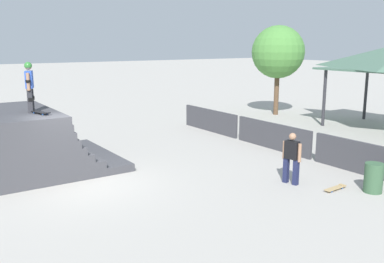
{
  "coord_description": "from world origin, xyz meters",
  "views": [
    {
      "loc": [
        12.08,
        -4.12,
        4.18
      ],
      "look_at": [
        -0.15,
        4.11,
        1.11
      ],
      "focal_mm": 40.0,
      "sensor_mm": 36.0,
      "label": 1
    }
  ],
  "objects_px": {
    "skateboard_on_ground": "(336,188)",
    "trash_bin": "(374,178)",
    "skater_on_deck": "(29,83)",
    "skateboard_on_deck": "(41,112)",
    "bystander_walking": "(292,156)",
    "tree_beside_pavilion": "(278,52)"
  },
  "relations": [
    {
      "from": "skateboard_on_ground",
      "to": "trash_bin",
      "type": "distance_m",
      "value": 1.07
    },
    {
      "from": "skater_on_deck",
      "to": "skateboard_on_deck",
      "type": "bearing_deg",
      "value": 33.59
    },
    {
      "from": "trash_bin",
      "to": "skateboard_on_deck",
      "type": "bearing_deg",
      "value": -131.97
    },
    {
      "from": "skater_on_deck",
      "to": "skateboard_on_deck",
      "type": "distance_m",
      "value": 1.04
    },
    {
      "from": "bystander_walking",
      "to": "tree_beside_pavilion",
      "type": "relative_size",
      "value": 0.3
    },
    {
      "from": "skateboard_on_deck",
      "to": "skateboard_on_ground",
      "type": "distance_m",
      "value": 9.12
    },
    {
      "from": "skater_on_deck",
      "to": "bystander_walking",
      "type": "relative_size",
      "value": 1.0
    },
    {
      "from": "skateboard_on_ground",
      "to": "trash_bin",
      "type": "relative_size",
      "value": 0.98
    },
    {
      "from": "bystander_walking",
      "to": "trash_bin",
      "type": "relative_size",
      "value": 1.84
    },
    {
      "from": "skater_on_deck",
      "to": "skateboard_on_ground",
      "type": "xyz_separation_m",
      "value": [
        6.5,
        6.79,
        -2.87
      ]
    },
    {
      "from": "skateboard_on_deck",
      "to": "bystander_walking",
      "type": "relative_size",
      "value": 0.54
    },
    {
      "from": "bystander_walking",
      "to": "skateboard_on_ground",
      "type": "height_order",
      "value": "bystander_walking"
    },
    {
      "from": "tree_beside_pavilion",
      "to": "trash_bin",
      "type": "xyz_separation_m",
      "value": [
        11.27,
        -7.37,
        -3.22
      ]
    },
    {
      "from": "skater_on_deck",
      "to": "skateboard_on_ground",
      "type": "height_order",
      "value": "skater_on_deck"
    },
    {
      "from": "skateboard_on_deck",
      "to": "tree_beside_pavilion",
      "type": "height_order",
      "value": "tree_beside_pavilion"
    },
    {
      "from": "tree_beside_pavilion",
      "to": "skateboard_on_ground",
      "type": "bearing_deg",
      "value": -37.42
    },
    {
      "from": "skateboard_on_ground",
      "to": "trash_bin",
      "type": "xyz_separation_m",
      "value": [
        0.71,
        0.71,
        0.37
      ]
    },
    {
      "from": "skateboard_on_deck",
      "to": "tree_beside_pavilion",
      "type": "relative_size",
      "value": 0.16
    },
    {
      "from": "bystander_walking",
      "to": "tree_beside_pavilion",
      "type": "distance_m",
      "value": 13.16
    },
    {
      "from": "skateboard_on_deck",
      "to": "bystander_walking",
      "type": "distance_m",
      "value": 7.75
    },
    {
      "from": "skater_on_deck",
      "to": "trash_bin",
      "type": "distance_m",
      "value": 10.7
    },
    {
      "from": "skater_on_deck",
      "to": "skateboard_on_deck",
      "type": "relative_size",
      "value": 1.86
    }
  ]
}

